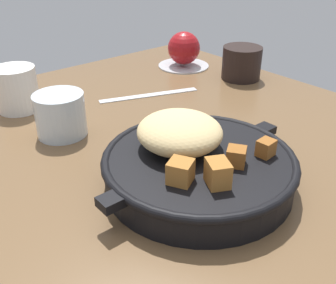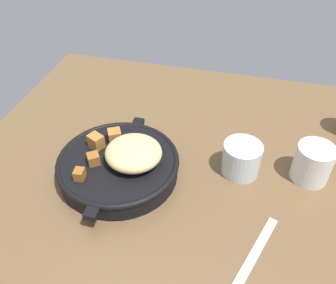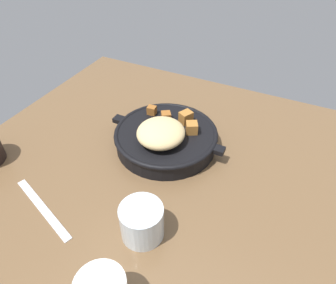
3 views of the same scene
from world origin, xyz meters
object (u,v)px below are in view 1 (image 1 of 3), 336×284
Objects in this scene: cast_iron_skillet at (196,162)px; butter_knife at (149,95)px; ceramic_mug_white at (17,89)px; coffee_mug_dark at (242,63)px; water_glass_short at (60,115)px; red_apple at (184,48)px.

butter_knife is at bearing 63.84° from cast_iron_skillet.
cast_iron_skillet is 3.66× the size of ceramic_mug_white.
cast_iron_skillet is 39.51cm from ceramic_mug_white.
cast_iron_skillet is 3.47× the size of coffee_mug_dark.
cast_iron_skillet is at bearing -77.15° from ceramic_mug_white.
cast_iron_skillet reaches higher than ceramic_mug_white.
cast_iron_skillet reaches higher than coffee_mug_dark.
cast_iron_skillet is at bearing -73.44° from water_glass_short.
water_glass_short is at bearing -160.77° from red_apple.
red_apple is 20.85cm from butter_knife.
cast_iron_skillet is at bearing -130.08° from red_apple.
water_glass_short is (1.57, -14.25, -0.53)cm from ceramic_mug_white.
butter_knife is 2.38× the size of coffee_mug_dark.
red_apple is at bearing 48.18° from butter_knife.
red_apple is 0.95× the size of ceramic_mug_white.
coffee_mug_dark is (44.75, -15.25, -0.49)cm from ceramic_mug_white.
coffee_mug_dark is at bearing 7.25° from butter_knife.
water_glass_short is at bearing 106.56° from cast_iron_skillet.
cast_iron_skillet is 3.85× the size of red_apple.
cast_iron_skillet is at bearing -147.11° from coffee_mug_dark.
coffee_mug_dark is (22.07, -5.03, 3.39)cm from butter_knife.
coffee_mug_dark reaches higher than butter_knife.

